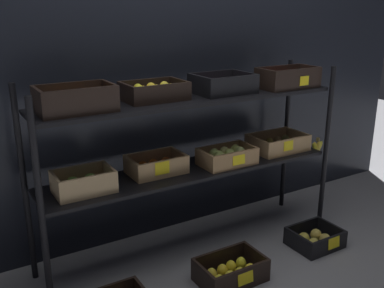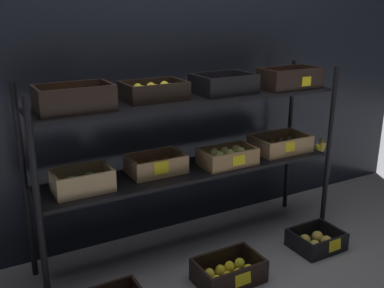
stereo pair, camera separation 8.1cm
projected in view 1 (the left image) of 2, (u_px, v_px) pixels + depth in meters
The scene contains 5 objects.
ground_plane at pixel (192, 248), 2.77m from camera, with size 10.00×10.00×0.00m, color gray.
storefront_wall at pixel (160, 61), 2.75m from camera, with size 4.23×0.12×2.26m, color black.
display_rack at pixel (195, 131), 2.55m from camera, with size 1.94×0.42×1.10m.
crate_ground_lemon at pixel (231, 272), 2.44m from camera, with size 0.37×0.25×0.13m.
crate_ground_center_apple_gold at pixel (315, 239), 2.79m from camera, with size 0.31×0.26×0.11m.
Camera 1 is at (-1.26, -2.10, 1.46)m, focal length 41.21 mm.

